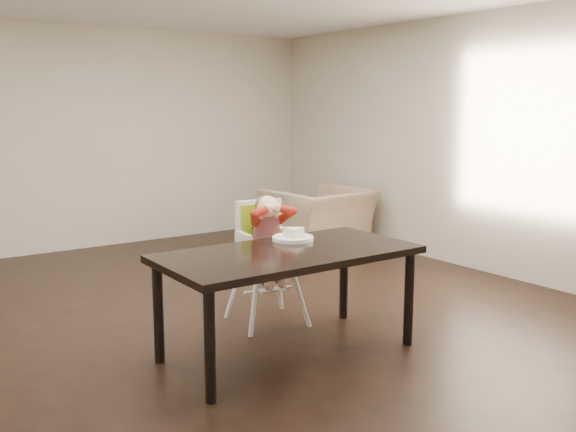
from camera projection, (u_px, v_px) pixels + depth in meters
name	position (u px, v px, depth m)	size (l,w,h in m)	color
ground	(237.00, 323.00, 5.20)	(7.00, 7.00, 0.00)	black
room_walls	(234.00, 91.00, 4.89)	(6.02, 7.02, 2.71)	beige
dining_table	(288.00, 261.00, 4.47)	(1.80, 0.90, 0.75)	black
high_chair	(265.00, 233.00, 5.13)	(0.49, 0.49, 1.04)	white
plate	(293.00, 236.00, 4.80)	(0.32, 0.32, 0.09)	white
armchair	(319.00, 209.00, 7.79)	(1.15, 0.75, 1.01)	#9F8465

